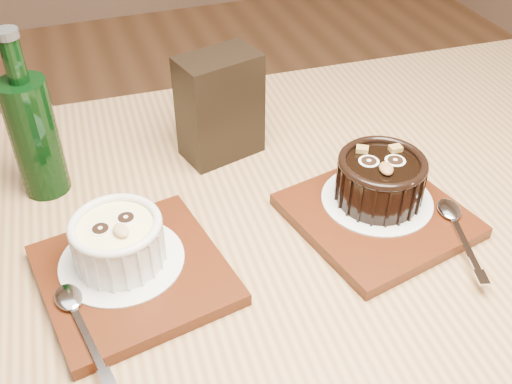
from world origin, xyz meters
TOP-DOWN VIEW (x-y plane):
  - table at (0.11, -0.06)m, footprint 1.23×0.85m
  - tray_left at (-0.04, -0.05)m, footprint 0.21×0.21m
  - doily_left at (-0.05, -0.03)m, footprint 0.13×0.13m
  - ramekin_white at (-0.05, -0.03)m, footprint 0.09×0.09m
  - spoon_left at (-0.10, -0.10)m, footprint 0.05×0.14m
  - tray_right at (0.24, -0.05)m, footprint 0.21×0.21m
  - doily_right at (0.25, -0.03)m, footprint 0.13×0.13m
  - ramekin_dark at (0.25, -0.03)m, footprint 0.10×0.10m
  - spoon_right at (0.31, -0.11)m, footprint 0.06×0.14m
  - condiment_stand at (0.11, 0.15)m, footprint 0.11×0.08m
  - green_bottle at (-0.11, 0.14)m, footprint 0.06×0.06m

SIDE VIEW (x-z plane):
  - table at x=0.11m, z-range 0.28..1.03m
  - tray_left at x=-0.04m, z-range 0.75..0.76m
  - tray_right at x=0.24m, z-range 0.75..0.76m
  - doily_left at x=-0.05m, z-range 0.77..0.77m
  - doily_right at x=0.25m, z-range 0.77..0.77m
  - spoon_left at x=-0.10m, z-range 0.77..0.77m
  - spoon_right at x=0.31m, z-range 0.77..0.77m
  - ramekin_white at x=-0.05m, z-range 0.77..0.82m
  - ramekin_dark at x=0.25m, z-range 0.77..0.83m
  - condiment_stand at x=0.11m, z-range 0.75..0.89m
  - green_bottle at x=-0.11m, z-range 0.73..0.93m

